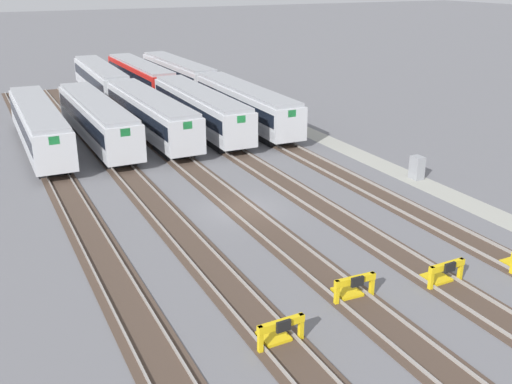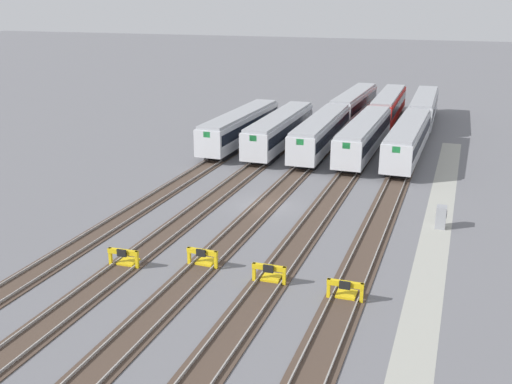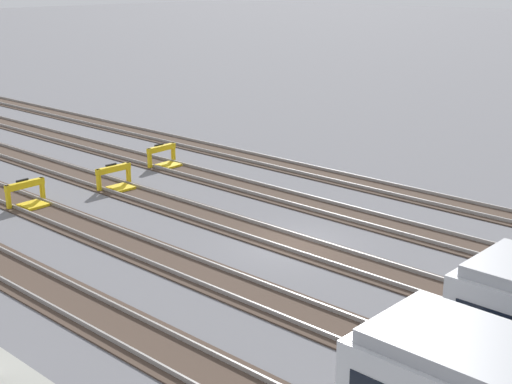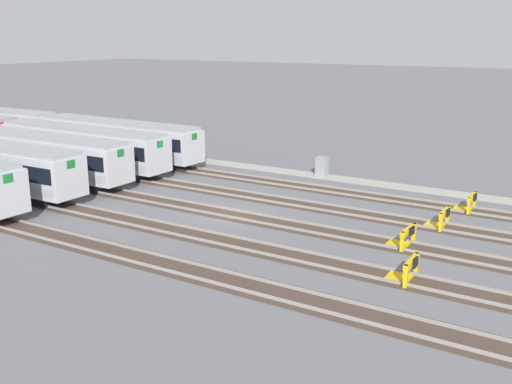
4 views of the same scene
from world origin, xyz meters
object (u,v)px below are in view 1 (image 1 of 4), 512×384
subway_car_front_row_centre (101,80)px  electrical_cabinet (417,168)px  subway_car_front_row_leftmost (97,120)px  subway_car_front_row_rightmost (178,74)px  subway_car_front_row_right_inner (140,77)px  subway_car_back_row_rightmost (150,114)px  bumper_stop_middle_track (351,287)px  bumper_stop_far_inner_track (278,332)px  subway_car_front_row_left_inner (200,109)px  subway_car_back_row_centre (39,125)px  bumper_stop_near_inner_track (442,273)px  subway_car_back_row_leftmost (245,104)px

subway_car_front_row_centre → electrical_cabinet: bearing=-160.5°
subway_car_front_row_leftmost → subway_car_front_row_rightmost: same height
subway_car_front_row_right_inner → subway_car_back_row_rightmost: same height
subway_car_front_row_centre → bumper_stop_middle_track: size_ratio=9.00×
subway_car_front_row_leftmost → bumper_stop_middle_track: size_ratio=8.99×
subway_car_front_row_right_inner → bumper_stop_far_inner_track: size_ratio=8.99×
subway_car_front_row_rightmost → electrical_cabinet: size_ratio=11.28×
subway_car_front_row_left_inner → subway_car_front_row_centre: (18.89, 4.56, 0.00)m
electrical_cabinet → subway_car_front_row_leftmost: bearing=43.6°
subway_car_front_row_leftmost → subway_car_back_row_centre: bearing=90.0°
bumper_stop_middle_track → bumper_stop_far_inner_track: (-1.61, 4.52, 0.00)m
bumper_stop_near_inner_track → subway_car_back_row_centre: bearing=23.7°
subway_car_front_row_right_inner → electrical_cabinet: (-37.52, -8.79, -1.24)m
subway_car_back_row_leftmost → bumper_stop_middle_track: bearing=163.4°
bumper_stop_middle_track → bumper_stop_far_inner_track: bearing=109.6°
subway_car_front_row_centre → subway_car_back_row_rightmost: bearing=-179.9°
subway_car_front_row_right_inner → subway_car_back_row_centre: (-18.82, 13.54, 0.00)m
subway_car_back_row_leftmost → subway_car_front_row_right_inner: bearing=13.4°
subway_car_front_row_centre → bumper_stop_near_inner_track: (-49.72, -4.52, -1.53)m
subway_car_front_row_centre → bumper_stop_far_inner_track: size_ratio=8.99×
subway_car_front_row_left_inner → subway_car_front_row_rightmost: size_ratio=1.00×
subway_car_front_row_left_inner → subway_car_front_row_leftmost: bearing=90.0°
subway_car_front_row_right_inner → electrical_cabinet: bearing=-166.8°
subway_car_front_row_left_inner → bumper_stop_near_inner_track: size_ratio=8.99×
subway_car_front_row_left_inner → subway_car_back_row_rightmost: (-0.00, 4.52, 0.00)m
subway_car_front_row_leftmost → bumper_stop_far_inner_track: (-31.69, 0.00, -1.53)m
subway_car_back_row_centre → subway_car_front_row_rightmost: bearing=-43.8°
subway_car_front_row_left_inner → subway_car_front_row_right_inner: bearing=0.2°
subway_car_front_row_left_inner → subway_car_front_row_right_inner: same height
subway_car_front_row_left_inner → subway_car_front_row_right_inner: size_ratio=1.00×
subway_car_front_row_leftmost → subway_car_back_row_leftmost: (0.00, -13.47, 0.00)m
subway_car_front_row_centre → electrical_cabinet: subway_car_front_row_centre is taller
subway_car_front_row_leftmost → bumper_stop_middle_track: (-30.08, -4.52, -1.53)m
subway_car_back_row_rightmost → electrical_cabinet: (-18.70, -13.26, -1.24)m
subway_car_front_row_rightmost → bumper_stop_far_inner_track: subway_car_front_row_rightmost is taller
subway_car_front_row_rightmost → subway_car_back_row_leftmost: bearing=179.8°
subway_car_front_row_right_inner → subway_car_back_row_centre: size_ratio=1.00×
subway_car_front_row_rightmost → bumper_stop_middle_track: subway_car_front_row_rightmost is taller
subway_car_front_row_leftmost → electrical_cabinet: (-18.70, -17.78, -1.24)m
subway_car_back_row_rightmost → bumper_stop_middle_track: (-30.08, 0.01, -1.53)m
subway_car_front_row_right_inner → subway_car_front_row_rightmost: bearing=-89.9°
bumper_stop_near_inner_track → electrical_cabinet: 14.97m
subway_car_front_row_left_inner → subway_car_front_row_centre: 19.43m
subway_car_back_row_leftmost → subway_car_back_row_rightmost: same height
subway_car_front_row_left_inner → subway_car_front_row_rightmost: 19.35m
subway_car_front_row_leftmost → bumper_stop_near_inner_track: bearing=-163.7°
subway_car_front_row_rightmost → bumper_stop_near_inner_track: bearing=174.8°
subway_car_back_row_centre → bumper_stop_middle_track: bearing=-163.2°
subway_car_front_row_centre → subway_car_back_row_rightmost: size_ratio=1.00×
subway_car_front_row_left_inner → subway_car_front_row_right_inner: (18.82, 0.05, 0.00)m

